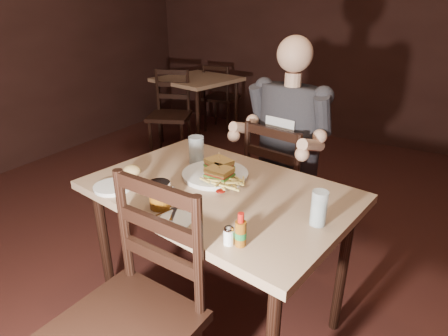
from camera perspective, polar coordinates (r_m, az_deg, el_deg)
The scene contains 23 objects.
room_shell at distance 1.27m, azimuth 1.07°, elevation 17.19°, with size 7.00×7.00×7.00m.
main_table at distance 1.76m, azimuth -0.82°, elevation -5.43°, with size 1.30×0.97×0.77m.
bg_table at distance 4.44m, azimuth -4.08°, elevation 12.43°, with size 0.95×0.95×0.77m.
chair_far at distance 2.42m, azimuth 9.39°, elevation -3.27°, with size 0.42×0.46×0.92m, color black, non-canonical shape.
chair_near at distance 1.48m, azimuth -15.03°, elevation -22.47°, with size 0.45×0.50×0.98m, color black, non-canonical shape.
bg_chair_far at distance 4.95m, azimuth -0.39°, elevation 10.67°, with size 0.40×0.43×0.86m, color black, non-canonical shape.
bg_chair_near at distance 4.06m, azimuth -8.34°, elevation 7.89°, with size 0.42×0.46×0.91m, color black, non-canonical shape.
diner at distance 2.21m, azimuth 9.54°, elevation 7.34°, with size 0.53×0.42×0.92m, color #2B292E, non-canonical shape.
dinner_plate at distance 1.82m, azimuth -1.35°, elevation -1.09°, with size 0.31×0.31×0.02m, color white.
sandwich_left at distance 1.83m, azimuth -0.76°, elevation 1.06°, with size 0.12×0.10×0.10m, color #DBAB56, non-canonical shape.
sandwich_right at distance 1.74m, azimuth -0.71°, elevation -0.32°, with size 0.11×0.09×0.10m, color #DBAB56, non-canonical shape.
fries_pile at distance 1.71m, azimuth -0.29°, elevation -1.80°, with size 0.25×0.17×0.04m, color #DCBF55, non-canonical shape.
ketchup_dollop at distance 1.64m, azimuth -0.53°, elevation -3.54°, with size 0.04×0.04×0.01m, color maroon.
glass_left at distance 1.96m, azimuth -4.22°, elevation 2.73°, with size 0.08×0.08×0.15m, color silver.
glass_right at distance 1.46m, azimuth 14.27°, elevation -5.95°, with size 0.06×0.06×0.14m, color silver.
hot_sauce at distance 1.30m, azimuth 2.57°, elevation -9.35°, with size 0.04×0.04×0.13m, color brown, non-canonical shape.
salt_shaker at distance 1.32m, azimuth 0.73°, elevation -10.28°, with size 0.04×0.04×0.07m, color white, non-canonical shape.
syrup_dispenser at distance 1.56m, azimuth -9.77°, elevation -4.08°, with size 0.09×0.09×0.12m, color brown, non-canonical shape.
napkin at distance 1.50m, azimuth -7.17°, elevation -7.62°, with size 0.13×0.13×0.00m, color white.
knife at distance 1.57m, azimuth -7.29°, elevation -5.92°, with size 0.01×0.22×0.01m, color silver.
fork at distance 1.55m, azimuth -8.25°, elevation -6.35°, with size 0.01×0.15×0.00m, color silver.
side_plate at distance 1.78m, azimuth -16.57°, elevation -2.90°, with size 0.17×0.17×0.01m, color white.
bread_roll at distance 1.86m, azimuth -13.82°, elevation -0.35°, with size 0.09×0.07×0.05m, color tan.
Camera 1 is at (0.61, -1.10, 1.54)m, focal length 30.00 mm.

